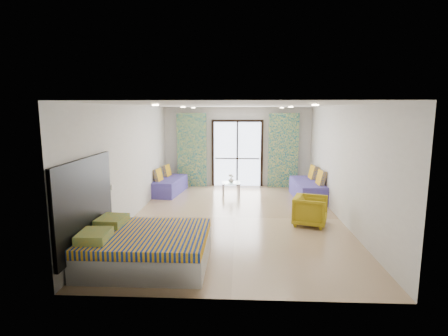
{
  "coord_description": "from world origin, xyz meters",
  "views": [
    {
      "loc": [
        0.11,
        -8.2,
        2.56
      ],
      "look_at": [
        -0.3,
        0.45,
        1.15
      ],
      "focal_mm": 28.0,
      "sensor_mm": 36.0,
      "label": 1
    }
  ],
  "objects_px": {
    "coffee_table": "(231,184)",
    "armchair": "(310,209)",
    "bed": "(146,248)",
    "daybed_left": "(170,185)",
    "daybed_right": "(308,189)"
  },
  "relations": [
    {
      "from": "bed",
      "to": "daybed_right",
      "type": "bearing_deg",
      "value": 52.37
    },
    {
      "from": "daybed_right",
      "to": "coffee_table",
      "type": "bearing_deg",
      "value": 165.41
    },
    {
      "from": "daybed_left",
      "to": "coffee_table",
      "type": "distance_m",
      "value": 1.94
    },
    {
      "from": "bed",
      "to": "daybed_left",
      "type": "relative_size",
      "value": 1.13
    },
    {
      "from": "daybed_right",
      "to": "armchair",
      "type": "relative_size",
      "value": 2.62
    },
    {
      "from": "daybed_left",
      "to": "armchair",
      "type": "height_order",
      "value": "daybed_left"
    },
    {
      "from": "bed",
      "to": "daybed_right",
      "type": "distance_m",
      "value": 5.89
    },
    {
      "from": "daybed_right",
      "to": "coffee_table",
      "type": "xyz_separation_m",
      "value": [
        -2.29,
        0.47,
        0.04
      ]
    },
    {
      "from": "daybed_right",
      "to": "coffee_table",
      "type": "distance_m",
      "value": 2.34
    },
    {
      "from": "bed",
      "to": "coffee_table",
      "type": "relative_size",
      "value": 3.15
    },
    {
      "from": "coffee_table",
      "to": "armchair",
      "type": "relative_size",
      "value": 0.88
    },
    {
      "from": "bed",
      "to": "daybed_right",
      "type": "height_order",
      "value": "daybed_right"
    },
    {
      "from": "bed",
      "to": "daybed_right",
      "type": "relative_size",
      "value": 1.05
    },
    {
      "from": "coffee_table",
      "to": "armchair",
      "type": "height_order",
      "value": "armchair"
    },
    {
      "from": "daybed_right",
      "to": "armchair",
      "type": "height_order",
      "value": "daybed_right"
    }
  ]
}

